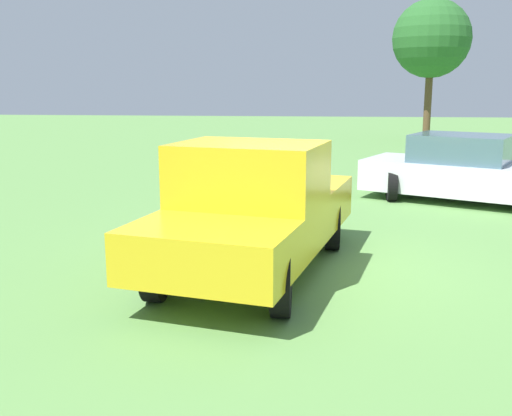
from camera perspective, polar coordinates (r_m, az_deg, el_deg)
name	(u,v)px	position (r m, az deg, el deg)	size (l,w,h in m)	color
ground_plane	(308,269)	(8.47, 5.00, -5.82)	(80.00, 80.00, 0.00)	#5B8C47
pickup_truck	(253,207)	(7.99, -0.26, 0.11)	(4.84, 2.81, 1.82)	black
sedan_near	(468,171)	(13.85, 19.66, 3.36)	(3.62, 4.85, 1.48)	black
tree_back_right	(431,39)	(27.90, 16.50, 15.29)	(3.38, 3.38, 6.18)	brown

